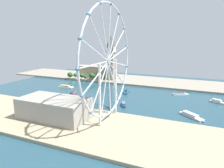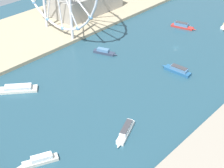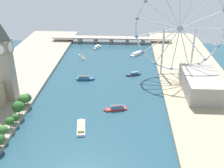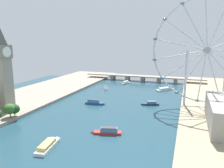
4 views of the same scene
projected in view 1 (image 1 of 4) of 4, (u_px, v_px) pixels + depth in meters
The scene contains 15 objects.
ground_plane at pixel (101, 94), 329.10m from camera, with size 404.29×404.29×0.00m, color #234756.
riverbank_left at pixel (127, 79), 433.34m from camera, with size 90.00×520.00×3.00m, color gray.
riverbank_right at pixel (52, 119), 224.20m from camera, with size 90.00×520.00×3.00m, color tan.
clock_tower at pixel (111, 57), 415.58m from camera, with size 16.66×16.66×87.54m.
parliament_block at pixel (94, 71), 452.45m from camera, with size 22.00×75.84×23.29m, color tan.
tree_row_embankment at pixel (87, 76), 421.80m from camera, with size 13.57×82.85×14.53m.
ferris_wheel at pixel (108, 62), 208.75m from camera, with size 113.82×3.20×117.18m.
riverside_hall at pixel (54, 108), 222.69m from camera, with size 38.45×74.11×21.56m, color gray.
tour_boat_0 at pixel (73, 93), 326.67m from camera, with size 26.06×11.25×5.45m.
tour_boat_1 at pixel (66, 87), 368.81m from camera, with size 11.05×29.68×4.71m.
tour_boat_2 at pixel (124, 104), 273.83m from camera, with size 21.92×11.32×4.65m.
tour_boat_3 at pixel (191, 116), 234.16m from camera, with size 26.38×30.25×4.44m.
tour_boat_4 at pixel (127, 91), 337.12m from camera, with size 25.58×7.47×5.59m.
tour_boat_5 at pixel (181, 94), 320.44m from camera, with size 13.00×24.78×5.42m.
tour_boat_6 at pixel (218, 102), 283.78m from camera, with size 12.98×22.55×5.06m.
Camera 1 is at (283.71, 143.87, 87.51)m, focal length 33.80 mm.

